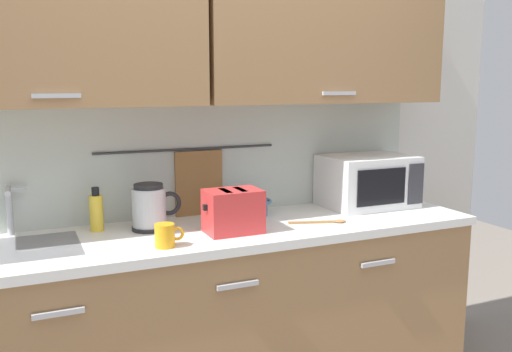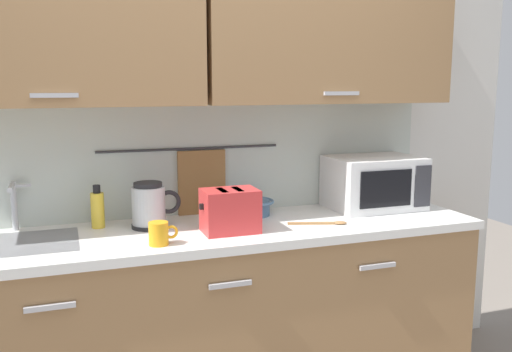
# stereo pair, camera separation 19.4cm
# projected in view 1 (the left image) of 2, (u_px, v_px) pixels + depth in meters

# --- Properties ---
(counter_unit) EXTENTS (2.53, 0.64, 0.90)m
(counter_unit) POSITION_uv_depth(u_px,v_px,m) (211.00, 322.00, 2.56)
(counter_unit) COLOR #997047
(counter_unit) RESTS_ON ground
(back_wall_assembly) EXTENTS (3.70, 0.41, 2.50)m
(back_wall_assembly) POSITION_uv_depth(u_px,v_px,m) (194.00, 88.00, 2.60)
(back_wall_assembly) COLOR silver
(back_wall_assembly) RESTS_ON ground
(sink_faucet) EXTENTS (0.09, 0.17, 0.22)m
(sink_faucet) POSITION_uv_depth(u_px,v_px,m) (9.00, 203.00, 2.34)
(sink_faucet) COLOR #B2B5BA
(sink_faucet) RESTS_ON counter_unit
(microwave) EXTENTS (0.46, 0.35, 0.27)m
(microwave) POSITION_uv_depth(u_px,v_px,m) (367.00, 181.00, 2.93)
(microwave) COLOR white
(microwave) RESTS_ON counter_unit
(electric_kettle) EXTENTS (0.23, 0.16, 0.21)m
(electric_kettle) POSITION_uv_depth(u_px,v_px,m) (150.00, 207.00, 2.46)
(electric_kettle) COLOR black
(electric_kettle) RESTS_ON counter_unit
(dish_soap_bottle) EXTENTS (0.06, 0.06, 0.20)m
(dish_soap_bottle) POSITION_uv_depth(u_px,v_px,m) (96.00, 212.00, 2.45)
(dish_soap_bottle) COLOR yellow
(dish_soap_bottle) RESTS_ON counter_unit
(mug_near_sink) EXTENTS (0.12, 0.08, 0.09)m
(mug_near_sink) POSITION_uv_depth(u_px,v_px,m) (165.00, 235.00, 2.21)
(mug_near_sink) COLOR orange
(mug_near_sink) RESTS_ON counter_unit
(mixing_bowl) EXTENTS (0.21, 0.21, 0.08)m
(mixing_bowl) POSITION_uv_depth(u_px,v_px,m) (250.00, 206.00, 2.74)
(mixing_bowl) COLOR #4C7093
(mixing_bowl) RESTS_ON counter_unit
(toaster) EXTENTS (0.26, 0.17, 0.19)m
(toaster) POSITION_uv_depth(u_px,v_px,m) (233.00, 211.00, 2.42)
(toaster) COLOR red
(toaster) RESTS_ON counter_unit
(wooden_spoon) EXTENTS (0.27, 0.11, 0.01)m
(wooden_spoon) POSITION_uv_depth(u_px,v_px,m) (325.00, 222.00, 2.59)
(wooden_spoon) COLOR #9E7042
(wooden_spoon) RESTS_ON counter_unit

